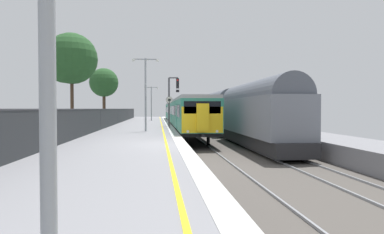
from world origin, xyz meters
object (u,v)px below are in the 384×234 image
Objects in this scene: commuter_train_at_platform at (181,112)px; signal_gantry at (172,96)px; freight_train_adjacent_track at (233,111)px; background_tree_left at (70,60)px; platform_lamp_far at (151,100)px; background_tree_centre at (104,83)px; platform_lamp_mid at (146,88)px; speed_limit_sign at (169,108)px.

signal_gantry reaches higher than commuter_train_at_platform.
freight_train_adjacent_track is 3.45× the size of background_tree_left.
platform_lamp_far is (-2.32, 15.30, -0.09)m from signal_gantry.
background_tree_centre reaches higher than platform_lamp_far.
platform_lamp_far is 20.18m from background_tree_left.
platform_lamp_mid is (-7.79, -4.08, 1.80)m from freight_train_adjacent_track.
speed_limit_sign is (-1.85, -12.07, 0.51)m from commuter_train_at_platform.
signal_gantry is 1.73× the size of speed_limit_sign.
commuter_train_at_platform is at bearing -61.78° from platform_lamp_far.
platform_lamp_mid is 7.89m from background_tree_left.
signal_gantry is at bearing -81.38° from platform_lamp_far.
platform_lamp_mid is 0.78× the size of background_tree_centre.
platform_lamp_mid is at bearing -90.00° from platform_lamp_far.
commuter_train_at_platform is at bearing -24.60° from background_tree_centre.
speed_limit_sign is (-5.85, -0.71, 0.27)m from freight_train_adjacent_track.
background_tree_centre reaches higher than speed_limit_sign.
speed_limit_sign is 9.40m from background_tree_left.
platform_lamp_far is at bearing 70.93° from background_tree_left.
signal_gantry is (-5.47, 3.12, 1.53)m from freight_train_adjacent_track.
commuter_train_at_platform reaches higher than speed_limit_sign.
commuter_train_at_platform is 14.41× the size of speed_limit_sign.
freight_train_adjacent_track is at bearing 1.82° from background_tree_left.
platform_lamp_far reaches higher than commuter_train_at_platform.
platform_lamp_far is 0.60× the size of background_tree_left.
freight_train_adjacent_track is 6.48m from signal_gantry.
commuter_train_at_platform is 8.56m from signal_gantry.
platform_lamp_far is (-1.94, 19.13, 1.16)m from speed_limit_sign.
signal_gantry is (-1.47, -8.24, 1.77)m from commuter_train_at_platform.
commuter_train_at_platform is at bearing 81.31° from speed_limit_sign.
background_tree_left reaches higher than speed_limit_sign.
commuter_train_at_platform is at bearing 48.90° from background_tree_left.
speed_limit_sign is (-0.38, -3.83, -1.26)m from signal_gantry.
freight_train_adjacent_track is at bearing 6.91° from speed_limit_sign.
speed_limit_sign is 0.39× the size of background_tree_centre.
speed_limit_sign is at bearing -173.09° from freight_train_adjacent_track.
platform_lamp_mid reaches higher than platform_lamp_far.
signal_gantry is at bearing 72.15° from platform_lamp_mid.
background_tree_centre reaches higher than signal_gantry.
background_tree_left is (-8.84, -3.58, 2.83)m from signal_gantry.
commuter_train_at_platform is 8.32× the size of signal_gantry.
commuter_train_at_platform is 5.59× the size of background_tree_centre.
background_tree_left reaches higher than background_tree_centre.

